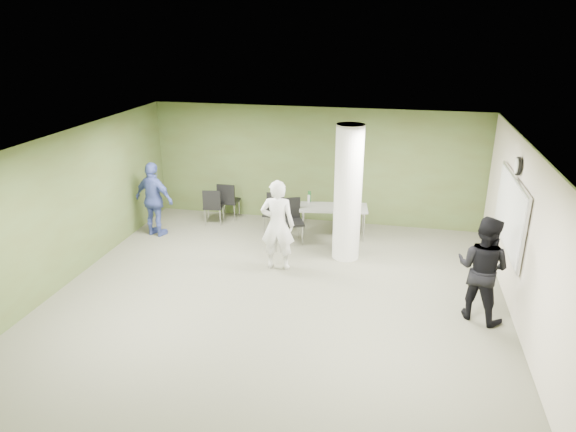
% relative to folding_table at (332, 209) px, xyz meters
% --- Properties ---
extents(floor, '(8.00, 8.00, 0.00)m').
position_rel_folding_table_xyz_m(floor, '(-0.57, -3.04, -0.67)').
color(floor, '#515240').
rests_on(floor, ground).
extents(ceiling, '(8.00, 8.00, 0.00)m').
position_rel_folding_table_xyz_m(ceiling, '(-0.57, -3.04, 2.13)').
color(ceiling, white).
rests_on(ceiling, wall_back).
extents(wall_back, '(8.00, 2.80, 0.02)m').
position_rel_folding_table_xyz_m(wall_back, '(-0.57, 0.96, 0.73)').
color(wall_back, '#485126').
rests_on(wall_back, floor).
extents(wall_left, '(0.02, 8.00, 2.80)m').
position_rel_folding_table_xyz_m(wall_left, '(-4.57, -3.04, 0.73)').
color(wall_left, '#485126').
rests_on(wall_left, floor).
extents(wall_right_cream, '(0.02, 8.00, 2.80)m').
position_rel_folding_table_xyz_m(wall_right_cream, '(3.43, -3.04, 0.73)').
color(wall_right_cream, beige).
rests_on(wall_right_cream, floor).
extents(column, '(0.56, 0.56, 2.80)m').
position_rel_folding_table_xyz_m(column, '(0.43, -1.04, 0.73)').
color(column, silver).
rests_on(column, floor).
extents(whiteboard, '(0.05, 2.30, 1.30)m').
position_rel_folding_table_xyz_m(whiteboard, '(3.35, -1.84, 0.83)').
color(whiteboard, silver).
rests_on(whiteboard, wall_right_cream).
extents(wall_clock, '(0.06, 0.32, 0.32)m').
position_rel_folding_table_xyz_m(wall_clock, '(3.35, -1.84, 1.68)').
color(wall_clock, black).
rests_on(wall_clock, wall_right_cream).
extents(folding_table, '(1.60, 0.86, 0.97)m').
position_rel_folding_table_xyz_m(folding_table, '(0.00, 0.00, 0.00)').
color(folding_table, gray).
rests_on(folding_table, floor).
extents(wastebasket, '(0.29, 0.29, 0.33)m').
position_rel_folding_table_xyz_m(wastebasket, '(-1.23, -0.34, -0.51)').
color(wastebasket, '#4C4C4C').
rests_on(wastebasket, floor).
extents(chair_back_left, '(0.47, 0.47, 0.95)m').
position_rel_folding_table_xyz_m(chair_back_left, '(-2.67, 0.52, -0.12)').
color(chair_back_left, black).
rests_on(chair_back_left, floor).
extents(chair_back_right, '(0.51, 0.51, 0.90)m').
position_rel_folding_table_xyz_m(chair_back_right, '(-2.91, 0.13, -0.15)').
color(chair_back_right, black).
rests_on(chair_back_right, floor).
extents(chair_table_left, '(0.44, 0.44, 0.87)m').
position_rel_folding_table_xyz_m(chair_table_left, '(-1.39, 0.12, -0.17)').
color(chair_table_left, black).
rests_on(chair_table_left, floor).
extents(chair_table_right, '(0.64, 0.64, 0.98)m').
position_rel_folding_table_xyz_m(chair_table_right, '(-0.86, -0.47, -0.10)').
color(chair_table_right, black).
rests_on(chair_table_right, floor).
extents(woman_white, '(0.69, 0.48, 1.83)m').
position_rel_folding_table_xyz_m(woman_white, '(-0.84, -1.84, 0.24)').
color(woman_white, silver).
rests_on(woman_white, floor).
extents(man_black, '(1.09, 1.02, 1.79)m').
position_rel_folding_table_xyz_m(man_black, '(2.83, -2.94, 0.22)').
color(man_black, black).
rests_on(man_black, floor).
extents(man_blue, '(1.08, 0.66, 1.73)m').
position_rel_folding_table_xyz_m(man_blue, '(-3.97, -0.78, 0.19)').
color(man_blue, '#3E4E9A').
rests_on(man_blue, floor).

